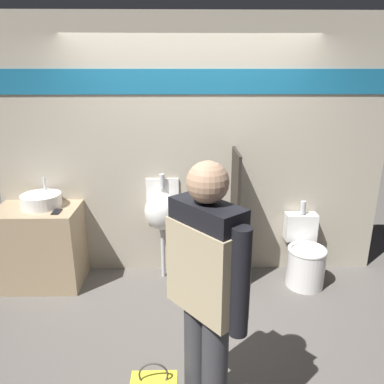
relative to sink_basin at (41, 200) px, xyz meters
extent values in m
plane|color=#5B5651|center=(1.52, -0.35, -0.91)|extent=(16.00, 16.00, 0.00)
cube|color=#B2A893|center=(1.52, 0.25, 0.44)|extent=(4.07, 0.06, 2.70)
cube|color=#19668E|center=(1.52, 0.21, 1.15)|extent=(3.99, 0.01, 0.24)
cube|color=tan|center=(-0.05, -0.05, -0.49)|extent=(0.83, 0.54, 0.84)
cylinder|color=white|center=(0.00, 0.00, 0.00)|extent=(0.40, 0.40, 0.13)
cylinder|color=silver|center=(0.00, 0.14, 0.14)|extent=(0.03, 0.03, 0.14)
cube|color=black|center=(0.20, -0.16, -0.06)|extent=(0.07, 0.14, 0.01)
cube|color=#28231E|center=(1.96, -0.04, -0.20)|extent=(0.03, 0.51, 1.42)
cylinder|color=silver|center=(1.21, 0.05, -0.62)|extent=(0.04, 0.04, 0.58)
ellipsoid|color=white|center=(1.21, 0.05, -0.15)|extent=(0.36, 0.31, 0.40)
cube|color=white|center=(1.21, 0.20, -0.09)|extent=(0.35, 0.02, 0.50)
cylinder|color=silver|center=(1.21, 0.17, 0.14)|extent=(0.06, 0.06, 0.16)
cylinder|color=white|center=(2.71, -0.16, -0.71)|extent=(0.39, 0.39, 0.40)
torus|color=white|center=(2.71, -0.16, -0.50)|extent=(0.40, 0.40, 0.04)
cube|color=white|center=(2.71, 0.13, -0.36)|extent=(0.33, 0.16, 0.30)
cylinder|color=silver|center=(2.71, 0.11, -0.13)|extent=(0.06, 0.06, 0.14)
cylinder|color=#3D3D42|center=(1.62, -1.81, -0.49)|extent=(0.16, 0.16, 0.84)
cylinder|color=#3D3D42|center=(1.52, -1.68, -0.49)|extent=(0.16, 0.16, 0.84)
cube|color=black|center=(1.57, -1.75, 0.26)|extent=(0.42, 0.46, 0.66)
cube|color=#C6B289|center=(1.57, -1.75, 0.20)|extent=(0.46, 0.49, 0.53)
cylinder|color=black|center=(1.73, -1.94, 0.22)|extent=(0.10, 0.10, 0.61)
cylinder|color=black|center=(1.41, -1.55, 0.22)|extent=(0.10, 0.10, 0.61)
sphere|color=tan|center=(1.57, -1.75, 0.70)|extent=(0.23, 0.23, 0.23)
torus|color=#4C4742|center=(1.25, -1.77, -0.52)|extent=(0.18, 0.01, 0.18)
camera|label=1|loc=(1.45, -3.60, 1.25)|focal=35.00mm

